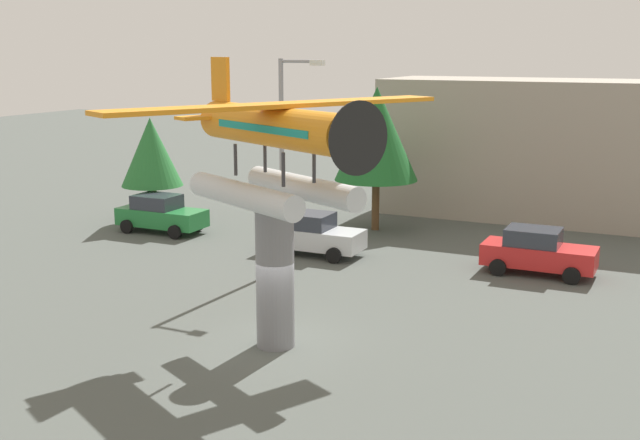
{
  "coord_description": "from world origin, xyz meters",
  "views": [
    {
      "loc": [
        10.45,
        -19.13,
        8.4
      ],
      "look_at": [
        0.0,
        3.0,
        3.14
      ],
      "focal_mm": 44.6,
      "sensor_mm": 36.0,
      "label": 1
    }
  ],
  "objects_px": {
    "car_near_green": "(161,214)",
    "storefront_building": "(538,149)",
    "car_far_red": "(538,251)",
    "tree_west": "(151,152)",
    "display_pedestal": "(275,276)",
    "floatplane_monument": "(276,145)",
    "tree_east": "(377,134)",
    "streetlight_primary": "(286,150)",
    "car_mid_silver": "(312,234)"
  },
  "relations": [
    {
      "from": "car_near_green",
      "to": "storefront_building",
      "type": "distance_m",
      "value": 19.13
    },
    {
      "from": "car_far_red",
      "to": "tree_west",
      "type": "bearing_deg",
      "value": 176.1
    },
    {
      "from": "display_pedestal",
      "to": "floatplane_monument",
      "type": "xyz_separation_m",
      "value": [
        0.12,
        -0.06,
        3.76
      ]
    },
    {
      "from": "tree_east",
      "to": "floatplane_monument",
      "type": "bearing_deg",
      "value": -78.82
    },
    {
      "from": "storefront_building",
      "to": "tree_east",
      "type": "height_order",
      "value": "storefront_building"
    },
    {
      "from": "display_pedestal",
      "to": "storefront_building",
      "type": "height_order",
      "value": "storefront_building"
    },
    {
      "from": "floatplane_monument",
      "to": "streetlight_primary",
      "type": "height_order",
      "value": "floatplane_monument"
    },
    {
      "from": "floatplane_monument",
      "to": "car_near_green",
      "type": "xyz_separation_m",
      "value": [
        -11.96,
        10.66,
        -4.98
      ]
    },
    {
      "from": "car_far_red",
      "to": "tree_west",
      "type": "relative_size",
      "value": 0.81
    },
    {
      "from": "streetlight_primary",
      "to": "tree_east",
      "type": "distance_m",
      "value": 8.09
    },
    {
      "from": "display_pedestal",
      "to": "streetlight_primary",
      "type": "xyz_separation_m",
      "value": [
        -3.45,
        7.31,
        2.59
      ]
    },
    {
      "from": "tree_west",
      "to": "floatplane_monument",
      "type": "bearing_deg",
      "value": -42.08
    },
    {
      "from": "car_mid_silver",
      "to": "streetlight_primary",
      "type": "xyz_separation_m",
      "value": [
        0.17,
        -2.57,
        3.8
      ]
    },
    {
      "from": "car_mid_silver",
      "to": "streetlight_primary",
      "type": "height_order",
      "value": "streetlight_primary"
    },
    {
      "from": "car_mid_silver",
      "to": "storefront_building",
      "type": "distance_m",
      "value": 14.2
    },
    {
      "from": "tree_east",
      "to": "car_mid_silver",
      "type": "bearing_deg",
      "value": -97.1
    },
    {
      "from": "display_pedestal",
      "to": "floatplane_monument",
      "type": "relative_size",
      "value": 0.43
    },
    {
      "from": "storefront_building",
      "to": "tree_east",
      "type": "relative_size",
      "value": 2.3
    },
    {
      "from": "car_mid_silver",
      "to": "tree_west",
      "type": "bearing_deg",
      "value": 166.75
    },
    {
      "from": "storefront_building",
      "to": "display_pedestal",
      "type": "bearing_deg",
      "value": -98.53
    },
    {
      "from": "car_far_red",
      "to": "streetlight_primary",
      "type": "distance_m",
      "value": 10.31
    },
    {
      "from": "car_near_green",
      "to": "car_far_red",
      "type": "height_order",
      "value": "same"
    },
    {
      "from": "floatplane_monument",
      "to": "car_mid_silver",
      "type": "xyz_separation_m",
      "value": [
        -3.74,
        9.93,
        -4.98
      ]
    },
    {
      "from": "car_far_red",
      "to": "streetlight_primary",
      "type": "relative_size",
      "value": 0.52
    },
    {
      "from": "display_pedestal",
      "to": "tree_east",
      "type": "height_order",
      "value": "tree_east"
    },
    {
      "from": "car_near_green",
      "to": "storefront_building",
      "type": "height_order",
      "value": "storefront_building"
    },
    {
      "from": "car_far_red",
      "to": "tree_east",
      "type": "height_order",
      "value": "tree_east"
    },
    {
      "from": "car_far_red",
      "to": "tree_west",
      "type": "height_order",
      "value": "tree_west"
    },
    {
      "from": "tree_west",
      "to": "car_far_red",
      "type": "bearing_deg",
      "value": -3.9
    },
    {
      "from": "display_pedestal",
      "to": "tree_west",
      "type": "relative_size",
      "value": 0.81
    },
    {
      "from": "tree_west",
      "to": "car_near_green",
      "type": "bearing_deg",
      "value": -44.74
    },
    {
      "from": "storefront_building",
      "to": "floatplane_monument",
      "type": "bearing_deg",
      "value": -98.21
    },
    {
      "from": "car_mid_silver",
      "to": "storefront_building",
      "type": "height_order",
      "value": "storefront_building"
    },
    {
      "from": "car_mid_silver",
      "to": "tree_east",
      "type": "xyz_separation_m",
      "value": [
        0.69,
        5.51,
        3.67
      ]
    },
    {
      "from": "car_near_green",
      "to": "storefront_building",
      "type": "relative_size",
      "value": 0.27
    },
    {
      "from": "car_near_green",
      "to": "floatplane_monument",
      "type": "bearing_deg",
      "value": -41.7
    },
    {
      "from": "car_near_green",
      "to": "tree_east",
      "type": "distance_m",
      "value": 10.76
    },
    {
      "from": "car_mid_silver",
      "to": "display_pedestal",
      "type": "bearing_deg",
      "value": -69.86
    },
    {
      "from": "car_far_red",
      "to": "streetlight_primary",
      "type": "height_order",
      "value": "streetlight_primary"
    },
    {
      "from": "floatplane_monument",
      "to": "tree_east",
      "type": "distance_m",
      "value": 15.8
    },
    {
      "from": "floatplane_monument",
      "to": "tree_west",
      "type": "bearing_deg",
      "value": 165.58
    },
    {
      "from": "floatplane_monument",
      "to": "tree_west",
      "type": "distance_m",
      "value": 18.43
    },
    {
      "from": "car_mid_silver",
      "to": "tree_west",
      "type": "xyz_separation_m",
      "value": [
        -9.83,
        2.31,
        2.62
      ]
    },
    {
      "from": "streetlight_primary",
      "to": "storefront_building",
      "type": "distance_m",
      "value": 16.21
    },
    {
      "from": "car_far_red",
      "to": "storefront_building",
      "type": "bearing_deg",
      "value": 100.91
    },
    {
      "from": "display_pedestal",
      "to": "car_mid_silver",
      "type": "xyz_separation_m",
      "value": [
        -3.62,
        9.87,
        -1.21
      ]
    },
    {
      "from": "streetlight_primary",
      "to": "display_pedestal",
      "type": "bearing_deg",
      "value": -64.74
    },
    {
      "from": "display_pedestal",
      "to": "car_near_green",
      "type": "distance_m",
      "value": 15.94
    },
    {
      "from": "tree_west",
      "to": "tree_east",
      "type": "xyz_separation_m",
      "value": [
        10.52,
        3.19,
        1.05
      ]
    },
    {
      "from": "tree_west",
      "to": "tree_east",
      "type": "bearing_deg",
      "value": 16.9
    }
  ]
}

